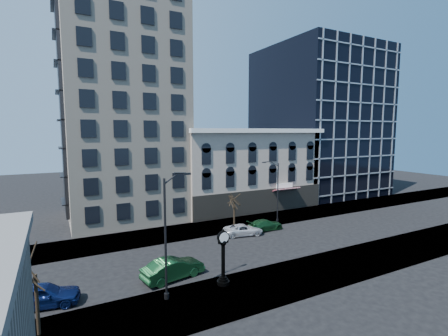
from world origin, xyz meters
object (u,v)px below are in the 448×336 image
car_near_a (42,295)px  car_near_b (173,268)px  street_clock (223,259)px  street_lamp_near (173,202)px

car_near_a → car_near_b: 9.43m
car_near_a → street_clock: bearing=-93.4°
street_lamp_near → car_near_a: street_lamp_near is taller
street_clock → car_near_b: (-3.07, 3.00, -1.28)m
street_clock → car_near_a: size_ratio=0.91×
street_clock → street_lamp_near: 6.36m
car_near_a → car_near_b: car_near_b is taller
street_lamp_near → car_near_b: (0.90, 2.94, -6.24)m
car_near_b → car_near_a: bearing=78.0°
street_lamp_near → car_near_b: street_lamp_near is taller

